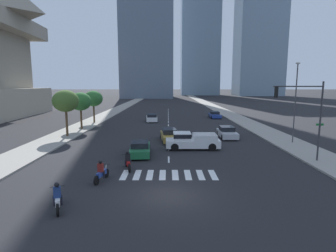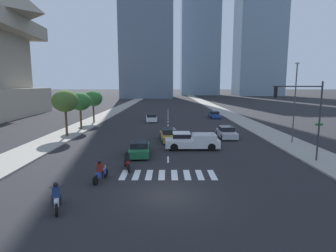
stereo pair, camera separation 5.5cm
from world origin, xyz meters
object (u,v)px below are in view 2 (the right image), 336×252
(motorcycle_trailing, at_px, (100,173))
(sedan_gold_2, at_px, (169,135))
(pickup_truck, at_px, (189,141))
(sedan_white_4, at_px, (151,118))
(motorcycle_lead, at_px, (56,199))
(sedan_silver_0, at_px, (226,132))
(sedan_blue_1, at_px, (214,115))
(sedan_green_3, at_px, (139,149))
(street_tree_nearest, at_px, (65,101))
(street_tree_third, at_px, (93,99))
(street_tree_second, at_px, (80,102))
(motorcycle_third, at_px, (127,162))
(traffic_signal_near, at_px, (303,108))
(street_lamp_east, at_px, (295,97))

(motorcycle_trailing, bearing_deg, sedan_gold_2, -6.74)
(pickup_truck, xyz_separation_m, sedan_white_4, (-5.04, 20.58, -0.20))
(motorcycle_lead, xyz_separation_m, sedan_silver_0, (12.84, 19.25, 0.03))
(sedan_white_4, bearing_deg, sedan_blue_1, -70.13)
(sedan_green_3, bearing_deg, street_tree_nearest, 45.39)
(sedan_white_4, bearing_deg, pickup_truck, -170.66)
(street_tree_third, bearing_deg, sedan_green_3, -64.66)
(motorcycle_lead, xyz_separation_m, pickup_truck, (7.84, 13.28, 0.23))
(sedan_green_3, distance_m, street_tree_second, 17.43)
(motorcycle_third, relative_size, sedan_white_4, 0.45)
(traffic_signal_near, bearing_deg, pickup_truck, -28.04)
(sedan_white_4, xyz_separation_m, street_tree_nearest, (-9.48, -14.45, 3.80))
(motorcycle_lead, height_order, street_tree_second, street_tree_second)
(sedan_blue_1, bearing_deg, pickup_truck, -15.34)
(motorcycle_third, relative_size, traffic_signal_near, 0.31)
(pickup_truck, xyz_separation_m, sedan_silver_0, (4.99, 5.97, -0.20))
(sedan_gold_2, bearing_deg, motorcycle_trailing, -24.89)
(sedan_silver_0, relative_size, street_tree_second, 0.89)
(sedan_silver_0, distance_m, sedan_gold_2, 7.29)
(sedan_gold_2, bearing_deg, motorcycle_lead, -24.31)
(motorcycle_third, bearing_deg, sedan_green_3, -24.04)
(street_tree_third, bearing_deg, motorcycle_third, -69.57)
(sedan_silver_0, bearing_deg, street_tree_third, -121.81)
(sedan_silver_0, distance_m, street_tree_second, 20.61)
(sedan_gold_2, distance_m, sedan_white_4, 16.82)
(motorcycle_third, distance_m, sedan_green_3, 4.27)
(motorcycle_trailing, xyz_separation_m, street_tree_third, (-7.91, 27.46, 3.52))
(pickup_truck, distance_m, sedan_silver_0, 7.79)
(street_tree_second, xyz_separation_m, street_tree_third, (-0.00, 6.66, 0.09))
(sedan_silver_0, height_order, street_tree_nearest, street_tree_nearest)
(motorcycle_lead, xyz_separation_m, sedan_white_4, (2.80, 33.86, 0.03))
(motorcycle_trailing, distance_m, sedan_white_4, 29.79)
(motorcycle_lead, height_order, street_tree_nearest, street_tree_nearest)
(pickup_truck, relative_size, street_tree_third, 1.02)
(sedan_gold_2, distance_m, sedan_green_3, 6.95)
(street_lamp_east, height_order, street_tree_third, street_lamp_east)
(sedan_white_4, distance_m, street_tree_third, 10.36)
(motorcycle_third, bearing_deg, sedan_silver_0, -56.33)
(motorcycle_lead, height_order, pickup_truck, pickup_truck)
(motorcycle_trailing, xyz_separation_m, street_tree_nearest, (-7.91, 15.29, 3.82))
(sedan_gold_2, bearing_deg, sedan_silver_0, 99.60)
(sedan_green_3, bearing_deg, sedan_blue_1, -26.05)
(sedan_white_4, distance_m, street_lamp_east, 24.89)
(motorcycle_trailing, height_order, sedan_blue_1, motorcycle_trailing)
(sedan_green_3, bearing_deg, sedan_white_4, -2.88)
(pickup_truck, xyz_separation_m, sedan_green_3, (-4.74, -2.37, -0.22))
(sedan_silver_0, distance_m, sedan_blue_1, 20.13)
(sedan_green_3, height_order, street_lamp_east, street_lamp_east)
(motorcycle_trailing, bearing_deg, sedan_silver_0, -25.11)
(sedan_gold_2, distance_m, street_tree_nearest, 13.22)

